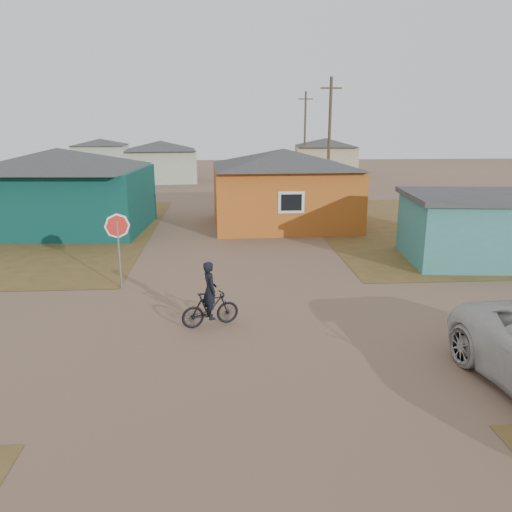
{
  "coord_description": "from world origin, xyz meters",
  "views": [
    {
      "loc": [
        -0.64,
        -11.44,
        5.2
      ],
      "look_at": [
        0.34,
        3.0,
        1.3
      ],
      "focal_mm": 35.0,
      "sensor_mm": 36.0,
      "label": 1
    }
  ],
  "objects": [
    {
      "name": "shed_turquoise",
      "position": [
        9.5,
        6.5,
        1.31
      ],
      "size": [
        6.71,
        4.93,
        2.6
      ],
      "color": "#387C76",
      "rests_on": "ground"
    },
    {
      "name": "house_yellow",
      "position": [
        2.5,
        14.0,
        2.0
      ],
      "size": [
        7.72,
        6.76,
        3.9
      ],
      "color": "#AD561A",
      "rests_on": "ground"
    },
    {
      "name": "house_teal",
      "position": [
        -8.5,
        13.5,
        2.05
      ],
      "size": [
        8.93,
        7.08,
        4.0
      ],
      "color": "#093530",
      "rests_on": "ground"
    },
    {
      "name": "grass_ne",
      "position": [
        14.0,
        13.0,
        0.01
      ],
      "size": [
        20.0,
        18.0,
        0.0
      ],
      "primitive_type": "cube",
      "color": "brown",
      "rests_on": "ground"
    },
    {
      "name": "house_pale_north",
      "position": [
        -14.0,
        46.0,
        1.75
      ],
      "size": [
        6.28,
        5.81,
        3.4
      ],
      "color": "#9DA992",
      "rests_on": "ground"
    },
    {
      "name": "house_beige_east",
      "position": [
        10.0,
        40.0,
        1.86
      ],
      "size": [
        6.95,
        6.05,
        3.6
      ],
      "color": "tan",
      "rests_on": "ground"
    },
    {
      "name": "stop_sign",
      "position": [
        -3.94,
        4.14,
        1.8
      ],
      "size": [
        0.8,
        0.06,
        2.45
      ],
      "color": "gray",
      "rests_on": "ground"
    },
    {
      "name": "utility_pole_far",
      "position": [
        7.5,
        38.0,
        4.14
      ],
      "size": [
        1.4,
        0.2,
        8.0
      ],
      "color": "#48392B",
      "rests_on": "ground"
    },
    {
      "name": "house_pale_west",
      "position": [
        -6.0,
        34.0,
        1.86
      ],
      "size": [
        7.04,
        6.15,
        3.6
      ],
      "color": "#9DA992",
      "rests_on": "ground"
    },
    {
      "name": "cyclist",
      "position": [
        -1.01,
        0.86,
        0.64
      ],
      "size": [
        1.61,
        0.91,
        1.75
      ],
      "color": "black",
      "rests_on": "ground"
    },
    {
      "name": "utility_pole_near",
      "position": [
        6.5,
        22.0,
        4.14
      ],
      "size": [
        1.4,
        0.2,
        8.0
      ],
      "color": "#48392B",
      "rests_on": "ground"
    },
    {
      "name": "ground",
      "position": [
        0.0,
        0.0,
        0.0
      ],
      "size": [
        120.0,
        120.0,
        0.0
      ],
      "primitive_type": "plane",
      "color": "brown"
    }
  ]
}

